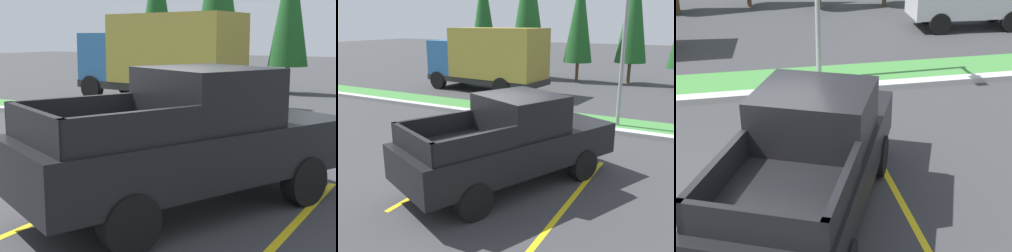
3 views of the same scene
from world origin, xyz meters
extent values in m
plane|color=#38383A|center=(0.00, 0.00, 0.00)|extent=(120.00, 120.00, 0.00)
cube|color=yellow|center=(-0.64, -0.38, 0.00)|extent=(0.12, 4.80, 0.01)
cube|color=yellow|center=(2.46, -0.38, 0.00)|extent=(0.12, 4.80, 0.01)
cube|color=#B2B2AD|center=(0.00, 5.00, 0.07)|extent=(56.00, 0.40, 0.15)
cube|color=#42843D|center=(0.00, 6.10, 0.03)|extent=(56.00, 1.80, 0.06)
cylinder|color=black|center=(0.76, 1.38, 0.38)|extent=(0.56, 0.81, 0.76)
cylinder|color=black|center=(2.31, 0.69, 0.38)|extent=(0.56, 0.81, 0.76)
cylinder|color=black|center=(-0.50, -1.46, 0.38)|extent=(0.56, 0.81, 0.76)
cube|color=black|center=(0.91, -0.38, 0.88)|extent=(3.85, 5.52, 0.76)
cube|color=black|center=(1.03, -0.11, 1.68)|extent=(2.26, 2.18, 0.84)
cube|color=#2D3842|center=(1.36, 0.64, 1.73)|extent=(1.50, 0.71, 0.63)
cube|color=black|center=(-0.46, -1.36, 1.48)|extent=(0.86, 1.78, 0.44)
cube|color=black|center=(1.09, -2.06, 1.48)|extent=(0.86, 1.78, 0.44)
cube|color=black|center=(-0.05, -2.53, 1.48)|extent=(1.69, 0.82, 0.44)
cube|color=silver|center=(1.94, 1.95, 0.64)|extent=(1.71, 0.88, 0.28)
cylinder|color=black|center=(10.07, 11.43, 0.40)|extent=(0.82, 0.31, 0.80)
cylinder|color=black|center=(9.96, 9.73, 0.40)|extent=(0.82, 0.31, 0.80)
cylinder|color=black|center=(7.28, 11.62, 0.40)|extent=(0.82, 0.31, 0.80)
cylinder|color=black|center=(7.16, 9.93, 0.40)|extent=(0.82, 0.31, 0.80)
cube|color=#B2B2B7|center=(8.62, 10.68, 0.92)|extent=(4.71, 2.15, 0.84)
camera|label=1|loc=(4.29, -6.65, 2.54)|focal=53.05mm
camera|label=2|loc=(4.66, -7.47, 3.67)|focal=39.41mm
camera|label=3|loc=(0.06, -7.10, 4.83)|focal=52.89mm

